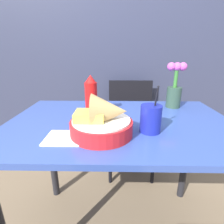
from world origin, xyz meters
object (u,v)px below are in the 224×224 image
(food_basket, at_px, (104,121))
(chair_far_window, at_px, (130,118))
(flower_vase, at_px, (175,89))
(ketchup_bottle, at_px, (91,96))
(drink_cup, at_px, (151,120))

(food_basket, bearing_deg, chair_far_window, 77.77)
(food_basket, distance_m, flower_vase, 0.56)
(food_basket, relative_size, ketchup_bottle, 1.19)
(chair_far_window, xyz_separation_m, ketchup_bottle, (-0.27, -0.63, 0.36))
(flower_vase, bearing_deg, ketchup_bottle, -162.30)
(chair_far_window, distance_m, ketchup_bottle, 0.78)
(drink_cup, distance_m, flower_vase, 0.41)
(drink_cup, bearing_deg, ketchup_bottle, 143.76)
(ketchup_bottle, distance_m, drink_cup, 0.34)
(ketchup_bottle, relative_size, drink_cup, 1.06)
(food_basket, distance_m, ketchup_bottle, 0.25)
(drink_cup, xyz_separation_m, flower_vase, (0.20, 0.35, 0.06))
(chair_far_window, xyz_separation_m, drink_cup, (0.01, -0.83, 0.31))
(chair_far_window, height_order, flower_vase, flower_vase)
(ketchup_bottle, height_order, drink_cup, ketchup_bottle)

